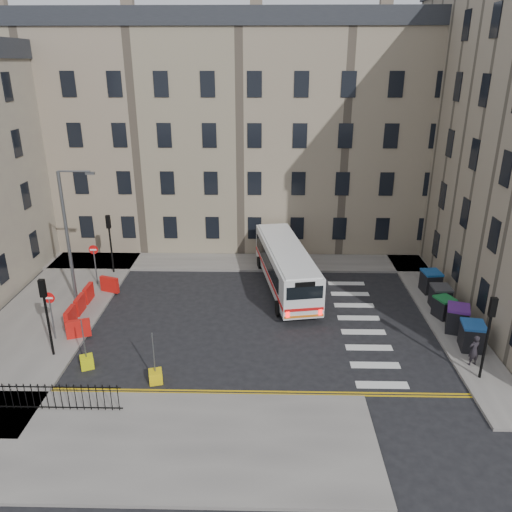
{
  "coord_description": "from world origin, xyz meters",
  "views": [
    {
      "loc": [
        -1.38,
        -25.25,
        13.87
      ],
      "look_at": [
        -1.98,
        2.46,
        3.0
      ],
      "focal_mm": 35.0,
      "sensor_mm": 36.0,
      "label": 1
    }
  ],
  "objects_px": {
    "wheelie_bin_b": "(457,319)",
    "wheelie_bin_e": "(431,281)",
    "wheelie_bin_d": "(440,297)",
    "bollard_yellow": "(87,362)",
    "wheelie_bin_a": "(472,336)",
    "streetlamp": "(67,236)",
    "bus": "(286,265)",
    "pedestrian": "(474,350)",
    "bollard_chevron": "(156,377)",
    "wheelie_bin_c": "(444,307)"
  },
  "relations": [
    {
      "from": "bus",
      "to": "wheelie_bin_e",
      "type": "bearing_deg",
      "value": -13.41
    },
    {
      "from": "bollard_chevron",
      "to": "bollard_yellow",
      "type": "bearing_deg",
      "value": 162.64
    },
    {
      "from": "wheelie_bin_a",
      "to": "pedestrian",
      "type": "xyz_separation_m",
      "value": [
        -0.48,
        -1.49,
        0.08
      ]
    },
    {
      "from": "bus",
      "to": "wheelie_bin_a",
      "type": "relative_size",
      "value": 7.27
    },
    {
      "from": "wheelie_bin_c",
      "to": "bollard_yellow",
      "type": "relative_size",
      "value": 2.26
    },
    {
      "from": "wheelie_bin_b",
      "to": "wheelie_bin_e",
      "type": "xyz_separation_m",
      "value": [
        0.08,
        4.94,
        -0.03
      ]
    },
    {
      "from": "streetlamp",
      "to": "pedestrian",
      "type": "bearing_deg",
      "value": -16.62
    },
    {
      "from": "wheelie_bin_d",
      "to": "bollard_chevron",
      "type": "relative_size",
      "value": 2.25
    },
    {
      "from": "wheelie_bin_d",
      "to": "bollard_yellow",
      "type": "bearing_deg",
      "value": -160.97
    },
    {
      "from": "bus",
      "to": "bollard_chevron",
      "type": "distance_m",
      "value": 12.22
    },
    {
      "from": "wheelie_bin_b",
      "to": "wheelie_bin_e",
      "type": "bearing_deg",
      "value": 108.07
    },
    {
      "from": "streetlamp",
      "to": "bus",
      "type": "relative_size",
      "value": 0.78
    },
    {
      "from": "bus",
      "to": "wheelie_bin_e",
      "type": "relative_size",
      "value": 7.63
    },
    {
      "from": "streetlamp",
      "to": "wheelie_bin_b",
      "type": "xyz_separation_m",
      "value": [
        21.99,
        -3.16,
        -3.46
      ]
    },
    {
      "from": "wheelie_bin_a",
      "to": "wheelie_bin_c",
      "type": "distance_m",
      "value": 3.37
    },
    {
      "from": "wheelie_bin_a",
      "to": "bollard_yellow",
      "type": "bearing_deg",
      "value": -165.04
    },
    {
      "from": "wheelie_bin_d",
      "to": "bollard_yellow",
      "type": "distance_m",
      "value": 20.05
    },
    {
      "from": "streetlamp",
      "to": "pedestrian",
      "type": "xyz_separation_m",
      "value": [
        21.63,
        -6.46,
        -3.39
      ]
    },
    {
      "from": "bus",
      "to": "pedestrian",
      "type": "distance_m",
      "value": 12.45
    },
    {
      "from": "wheelie_bin_a",
      "to": "wheelie_bin_e",
      "type": "bearing_deg",
      "value": 99.52
    },
    {
      "from": "pedestrian",
      "to": "bus",
      "type": "bearing_deg",
      "value": -63.08
    },
    {
      "from": "wheelie_bin_c",
      "to": "wheelie_bin_d",
      "type": "xyz_separation_m",
      "value": [
        0.16,
        1.2,
        0.07
      ]
    },
    {
      "from": "streetlamp",
      "to": "wheelie_bin_d",
      "type": "height_order",
      "value": "streetlamp"
    },
    {
      "from": "wheelie_bin_d",
      "to": "wheelie_bin_e",
      "type": "height_order",
      "value": "wheelie_bin_e"
    },
    {
      "from": "wheelie_bin_c",
      "to": "wheelie_bin_b",
      "type": "bearing_deg",
      "value": -104.34
    },
    {
      "from": "bus",
      "to": "bollard_yellow",
      "type": "xyz_separation_m",
      "value": [
        -9.89,
        -9.26,
        -1.31
      ]
    },
    {
      "from": "pedestrian",
      "to": "bollard_chevron",
      "type": "bearing_deg",
      "value": -11.92
    },
    {
      "from": "bus",
      "to": "wheelie_bin_b",
      "type": "xyz_separation_m",
      "value": [
        9.11,
        -5.54,
        -0.73
      ]
    },
    {
      "from": "wheelie_bin_c",
      "to": "bollard_yellow",
      "type": "xyz_separation_m",
      "value": [
        -18.81,
        -5.28,
        -0.46
      ]
    },
    {
      "from": "wheelie_bin_a",
      "to": "wheelie_bin_d",
      "type": "distance_m",
      "value": 4.56
    },
    {
      "from": "bus",
      "to": "pedestrian",
      "type": "xyz_separation_m",
      "value": [
        8.74,
        -8.84,
        -0.66
      ]
    },
    {
      "from": "wheelie_bin_e",
      "to": "bollard_yellow",
      "type": "bearing_deg",
      "value": -161.39
    },
    {
      "from": "wheelie_bin_c",
      "to": "bollard_chevron",
      "type": "distance_m",
      "value": 16.53
    },
    {
      "from": "pedestrian",
      "to": "bollard_yellow",
      "type": "bearing_deg",
      "value": -16.46
    },
    {
      "from": "bollard_yellow",
      "to": "bus",
      "type": "bearing_deg",
      "value": 43.14
    },
    {
      "from": "wheelie_bin_b",
      "to": "wheelie_bin_a",
      "type": "bearing_deg",
      "value": -67.44
    },
    {
      "from": "bollard_chevron",
      "to": "pedestrian",
      "type": "bearing_deg",
      "value": 5.85
    },
    {
      "from": "wheelie_bin_d",
      "to": "wheelie_bin_b",
      "type": "bearing_deg",
      "value": -89.35
    },
    {
      "from": "wheelie_bin_a",
      "to": "pedestrian",
      "type": "bearing_deg",
      "value": -98.57
    },
    {
      "from": "wheelie_bin_a",
      "to": "wheelie_bin_b",
      "type": "distance_m",
      "value": 1.81
    },
    {
      "from": "wheelie_bin_c",
      "to": "wheelie_bin_a",
      "type": "bearing_deg",
      "value": -106.0
    },
    {
      "from": "wheelie_bin_b",
      "to": "bus",
      "type": "bearing_deg",
      "value": 167.69
    },
    {
      "from": "bollard_yellow",
      "to": "wheelie_bin_b",
      "type": "bearing_deg",
      "value": 11.1
    },
    {
      "from": "wheelie_bin_e",
      "to": "wheelie_bin_a",
      "type": "bearing_deg",
      "value": -95.53
    },
    {
      "from": "wheelie_bin_d",
      "to": "bollard_yellow",
      "type": "height_order",
      "value": "wheelie_bin_d"
    },
    {
      "from": "wheelie_bin_b",
      "to": "wheelie_bin_d",
      "type": "relative_size",
      "value": 1.18
    },
    {
      "from": "pedestrian",
      "to": "wheelie_bin_e",
      "type": "bearing_deg",
      "value": -110.86
    },
    {
      "from": "bollard_chevron",
      "to": "wheelie_bin_d",
      "type": "bearing_deg",
      "value": 26.25
    },
    {
      "from": "wheelie_bin_e",
      "to": "bollard_yellow",
      "type": "xyz_separation_m",
      "value": [
        -19.07,
        -8.67,
        -0.54
      ]
    },
    {
      "from": "bus",
      "to": "bollard_chevron",
      "type": "bearing_deg",
      "value": -131.01
    }
  ]
}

